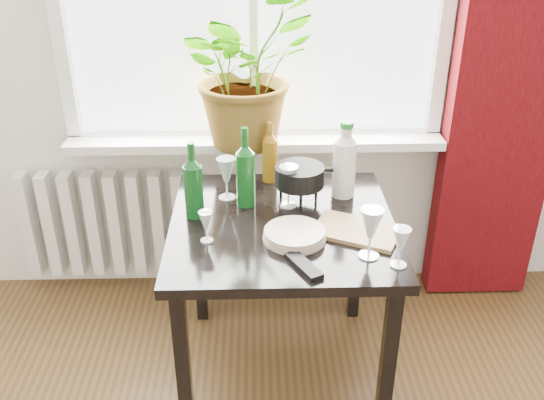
{
  "coord_description": "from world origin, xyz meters",
  "views": [
    {
      "loc": [
        0.0,
        -0.44,
        1.89
      ],
      "look_at": [
        0.06,
        1.55,
        0.83
      ],
      "focal_mm": 40.0,
      "sensor_mm": 36.0,
      "label": 1
    }
  ],
  "objects_px": {
    "wine_bottle_left": "(193,180)",
    "cutting_board": "(357,231)",
    "wineglass_front_left": "(206,227)",
    "table": "(282,242)",
    "fondue_pot": "(299,184)",
    "wineglass_far_right": "(400,247)",
    "cleaning_bottle": "(345,158)",
    "bottle_amber": "(270,151)",
    "wine_bottle_right": "(245,167)",
    "potted_plant": "(246,69)",
    "wineglass_front_right": "(371,233)",
    "radiator": "(105,224)",
    "plate_stack": "(294,235)",
    "tv_remote": "(304,266)",
    "wineglass_back_left": "(226,178)",
    "wineglass_back_center": "(289,186)"
  },
  "relations": [
    {
      "from": "wine_bottle_left",
      "to": "cutting_board",
      "type": "distance_m",
      "value": 0.64
    },
    {
      "from": "wine_bottle_left",
      "to": "wineglass_front_left",
      "type": "height_order",
      "value": "wine_bottle_left"
    },
    {
      "from": "table",
      "to": "fondue_pot",
      "type": "height_order",
      "value": "fondue_pot"
    },
    {
      "from": "wineglass_far_right",
      "to": "fondue_pot",
      "type": "relative_size",
      "value": 0.65
    },
    {
      "from": "cutting_board",
      "to": "wine_bottle_left",
      "type": "bearing_deg",
      "value": 166.58
    },
    {
      "from": "cleaning_bottle",
      "to": "bottle_amber",
      "type": "bearing_deg",
      "value": 153.62
    },
    {
      "from": "wine_bottle_right",
      "to": "fondue_pot",
      "type": "xyz_separation_m",
      "value": [
        0.21,
        0.02,
        -0.09
      ]
    },
    {
      "from": "wineglass_front_left",
      "to": "wine_bottle_left",
      "type": "bearing_deg",
      "value": 106.78
    },
    {
      "from": "cleaning_bottle",
      "to": "wineglass_front_left",
      "type": "height_order",
      "value": "cleaning_bottle"
    },
    {
      "from": "potted_plant",
      "to": "wine_bottle_left",
      "type": "distance_m",
      "value": 0.6
    },
    {
      "from": "table",
      "to": "wineglass_front_right",
      "type": "bearing_deg",
      "value": -40.91
    },
    {
      "from": "bottle_amber",
      "to": "fondue_pot",
      "type": "distance_m",
      "value": 0.23
    },
    {
      "from": "bottle_amber",
      "to": "wineglass_front_left",
      "type": "relative_size",
      "value": 2.21
    },
    {
      "from": "radiator",
      "to": "wineglass_far_right",
      "type": "height_order",
      "value": "wineglass_far_right"
    },
    {
      "from": "wine_bottle_right",
      "to": "cutting_board",
      "type": "bearing_deg",
      "value": -29.82
    },
    {
      "from": "wine_bottle_right",
      "to": "cutting_board",
      "type": "relative_size",
      "value": 1.08
    },
    {
      "from": "plate_stack",
      "to": "wine_bottle_left",
      "type": "bearing_deg",
      "value": 153.74
    },
    {
      "from": "plate_stack",
      "to": "tv_remote",
      "type": "relative_size",
      "value": 1.33
    },
    {
      "from": "wineglass_far_right",
      "to": "wineglass_back_left",
      "type": "bearing_deg",
      "value": 139.45
    },
    {
      "from": "wineglass_front_left",
      "to": "fondue_pot",
      "type": "bearing_deg",
      "value": 40.22
    },
    {
      "from": "radiator",
      "to": "wineglass_back_left",
      "type": "height_order",
      "value": "wineglass_back_left"
    },
    {
      "from": "wineglass_back_center",
      "to": "fondue_pot",
      "type": "relative_size",
      "value": 0.79
    },
    {
      "from": "radiator",
      "to": "tv_remote",
      "type": "bearing_deg",
      "value": -46.04
    },
    {
      "from": "table",
      "to": "plate_stack",
      "type": "bearing_deg",
      "value": -73.4
    },
    {
      "from": "radiator",
      "to": "tv_remote",
      "type": "relative_size",
      "value": 4.66
    },
    {
      "from": "tv_remote",
      "to": "wine_bottle_right",
      "type": "bearing_deg",
      "value": 85.41
    },
    {
      "from": "wine_bottle_left",
      "to": "wine_bottle_right",
      "type": "height_order",
      "value": "wine_bottle_right"
    },
    {
      "from": "wine_bottle_left",
      "to": "cleaning_bottle",
      "type": "bearing_deg",
      "value": 14.94
    },
    {
      "from": "wineglass_back_center",
      "to": "plate_stack",
      "type": "bearing_deg",
      "value": -88.03
    },
    {
      "from": "bottle_amber",
      "to": "wineglass_back_left",
      "type": "relative_size",
      "value": 1.5
    },
    {
      "from": "potted_plant",
      "to": "wine_bottle_right",
      "type": "relative_size",
      "value": 2.02
    },
    {
      "from": "radiator",
      "to": "cutting_board",
      "type": "height_order",
      "value": "cutting_board"
    },
    {
      "from": "wineglass_back_left",
      "to": "cutting_board",
      "type": "xyz_separation_m",
      "value": [
        0.49,
        -0.29,
        -0.08
      ]
    },
    {
      "from": "radiator",
      "to": "wine_bottle_right",
      "type": "relative_size",
      "value": 2.43
    },
    {
      "from": "bottle_amber",
      "to": "wineglass_far_right",
      "type": "relative_size",
      "value": 1.83
    },
    {
      "from": "table",
      "to": "wineglass_back_left",
      "type": "distance_m",
      "value": 0.35
    },
    {
      "from": "wine_bottle_left",
      "to": "tv_remote",
      "type": "distance_m",
      "value": 0.56
    },
    {
      "from": "wine_bottle_left",
      "to": "wineglass_front_left",
      "type": "relative_size",
      "value": 2.52
    },
    {
      "from": "potted_plant",
      "to": "plate_stack",
      "type": "bearing_deg",
      "value": -75.63
    },
    {
      "from": "wine_bottle_left",
      "to": "cleaning_bottle",
      "type": "distance_m",
      "value": 0.61
    },
    {
      "from": "wineglass_front_right",
      "to": "plate_stack",
      "type": "relative_size",
      "value": 0.83
    },
    {
      "from": "wine_bottle_right",
      "to": "cutting_board",
      "type": "xyz_separation_m",
      "value": [
        0.41,
        -0.23,
        -0.16
      ]
    },
    {
      "from": "cleaning_bottle",
      "to": "fondue_pot",
      "type": "distance_m",
      "value": 0.21
    },
    {
      "from": "radiator",
      "to": "fondue_pot",
      "type": "xyz_separation_m",
      "value": [
        0.92,
        -0.47,
        0.44
      ]
    },
    {
      "from": "wineglass_front_right",
      "to": "plate_stack",
      "type": "height_order",
      "value": "wineglass_front_right"
    },
    {
      "from": "wineglass_back_left",
      "to": "plate_stack",
      "type": "height_order",
      "value": "wineglass_back_left"
    },
    {
      "from": "wineglass_far_right",
      "to": "wineglass_front_left",
      "type": "xyz_separation_m",
      "value": [
        -0.65,
        0.17,
        -0.01
      ]
    },
    {
      "from": "wineglass_far_right",
      "to": "plate_stack",
      "type": "bearing_deg",
      "value": 152.07
    },
    {
      "from": "radiator",
      "to": "wineglass_front_left",
      "type": "relative_size",
      "value": 6.55
    },
    {
      "from": "wine_bottle_left",
      "to": "fondue_pot",
      "type": "bearing_deg",
      "value": 14.85
    }
  ]
}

